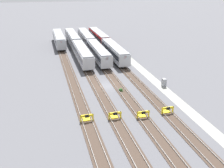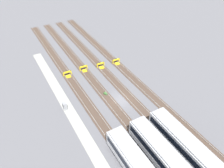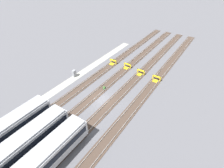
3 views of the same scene
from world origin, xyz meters
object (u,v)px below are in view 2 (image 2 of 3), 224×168
Objects in this scene: bumper_stop_nearest_track at (68,74)px; bumper_stop_middle_track at (101,66)px; bumper_stop_far_inner_track at (117,62)px; subway_car_front_row_centre at (194,154)px; electrical_cabinet at (65,106)px; subway_car_front_row_left_inner at (173,167)px; weed_clump at (105,93)px; bumper_stop_near_inner_track at (84,69)px.

bumper_stop_middle_track is at bearing 86.42° from bumper_stop_nearest_track.
bumper_stop_middle_track is at bearing -95.24° from bumper_stop_far_inner_track.
subway_car_front_row_centre is 8.97× the size of bumper_stop_middle_track.
bumper_stop_nearest_track is 1.00× the size of bumper_stop_middle_track.
subway_car_front_row_left_inner is at bearing 22.81° from electrical_cabinet.
bumper_stop_middle_track is 2.18× the size of weed_clump.
bumper_stop_nearest_track is 4.23m from bumper_stop_near_inner_track.
bumper_stop_nearest_track is at bearing -94.13° from bumper_stop_far_inner_track.
electrical_cabinet is (-20.47, -8.61, -1.24)m from subway_car_front_row_left_inner.
subway_car_front_row_centre is at bearing 10.74° from weed_clump.
subway_car_front_row_centre is at bearing 15.35° from bumper_stop_nearest_track.
bumper_stop_near_inner_track is (-30.86, -4.18, -1.53)m from subway_car_front_row_centre.
subway_car_front_row_centre reaches higher than bumper_stop_far_inner_track.
bumper_stop_nearest_track is at bearing -172.06° from subway_car_front_row_left_inner.
weed_clump is (10.38, 0.29, -0.27)m from bumper_stop_near_inner_track.
bumper_stop_far_inner_track is (-29.66, 8.40, -1.53)m from subway_car_front_row_left_inner.
subway_car_front_row_left_inner is 22.24m from electrical_cabinet.
subway_car_front_row_left_inner is 19.57× the size of weed_clump.
bumper_stop_nearest_track and bumper_stop_middle_track have the same top height.
bumper_stop_far_inner_track is 19.33m from electrical_cabinet.
bumper_stop_near_inner_track is 1.25× the size of electrical_cabinet.
bumper_stop_far_inner_track is at bearing 171.80° from subway_car_front_row_centre.
bumper_stop_nearest_track is at bearing -86.08° from bumper_stop_near_inner_track.
electrical_cabinet is (-20.47, -12.74, -1.24)m from subway_car_front_row_centre.
bumper_stop_near_inner_track is at bearing 140.51° from electrical_cabinet.
electrical_cabinet is (10.10, -4.34, 0.29)m from bumper_stop_nearest_track.
subway_car_front_row_centre is at bearing 7.71° from bumper_stop_near_inner_track.
electrical_cabinet is (9.19, -17.01, 0.29)m from bumper_stop_far_inner_track.
subway_car_front_row_centre is 8.97× the size of bumper_stop_near_inner_track.
subway_car_front_row_left_inner is 30.91m from bumper_stop_nearest_track.
bumper_stop_near_inner_track is 2.18× the size of weed_clump.
bumper_stop_far_inner_track is at bearing 84.76° from bumper_stop_middle_track.
subway_car_front_row_centre reaches higher than bumper_stop_middle_track.
subway_car_front_row_centre is 8.99× the size of bumper_stop_far_inner_track.
bumper_stop_nearest_track is 8.46m from bumper_stop_middle_track.
bumper_stop_near_inner_track is at bearing -178.40° from weed_clump.
subway_car_front_row_centre is at bearing 90.00° from subway_car_front_row_left_inner.
bumper_stop_middle_track is (0.82, 4.22, 0.00)m from bumper_stop_near_inner_track.
electrical_cabinet is 1.74× the size of weed_clump.
electrical_cabinet reaches higher than weed_clump.
electrical_cabinet reaches higher than bumper_stop_far_inner_track.
bumper_stop_middle_track is 4.24m from bumper_stop_far_inner_track.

